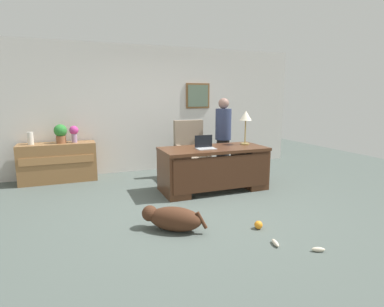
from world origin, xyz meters
TOP-DOWN VIEW (x-y plane):
  - ground_plane at (0.00, 0.00)m, footprint 12.00×12.00m
  - back_wall at (0.01, 2.60)m, footprint 7.00×0.16m
  - desk at (0.63, 0.63)m, footprint 1.83×0.83m
  - credenza at (-1.93, 2.25)m, footprint 1.40×0.50m
  - armchair at (0.56, 1.55)m, footprint 0.60×0.59m
  - person_standing at (1.22, 1.44)m, footprint 0.32×0.32m
  - dog_lying at (-0.56, -0.71)m, footprint 0.73×0.64m
  - laptop at (0.45, 0.60)m, footprint 0.32×0.22m
  - desk_lamp at (1.33, 0.77)m, footprint 0.22×0.22m
  - vase_with_flowers at (-1.60, 2.25)m, footprint 0.17×0.17m
  - vase_empty at (-2.37, 2.25)m, footprint 0.11×0.11m
  - potted_plant at (-1.84, 2.25)m, footprint 0.24×0.24m
  - dog_toy_ball at (0.45, -1.06)m, footprint 0.10×0.10m
  - dog_toy_bone at (0.39, -1.50)m, footprint 0.09×0.18m
  - dog_toy_plush at (0.73, -1.80)m, footprint 0.15×0.11m

SIDE VIEW (x-z plane):
  - ground_plane at x=0.00m, z-range 0.00..0.00m
  - dog_toy_bone at x=0.39m, z-range 0.00..0.05m
  - dog_toy_plush at x=0.73m, z-range 0.00..0.05m
  - dog_toy_ball at x=0.45m, z-range 0.00..0.10m
  - dog_lying at x=-0.56m, z-range 0.00..0.30m
  - credenza at x=-1.93m, z-range 0.00..0.75m
  - desk at x=0.63m, z-range 0.03..0.79m
  - armchair at x=0.56m, z-range -0.07..1.09m
  - laptop at x=0.45m, z-range 0.70..0.93m
  - person_standing at x=1.22m, z-range 0.02..1.62m
  - vase_empty at x=-2.37m, z-range 0.75..0.98m
  - potted_plant at x=-1.84m, z-range 0.77..1.13m
  - vase_with_flowers at x=-1.60m, z-range 0.79..1.11m
  - desk_lamp at x=1.33m, z-range 0.94..1.56m
  - back_wall at x=0.01m, z-range 0.00..2.70m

